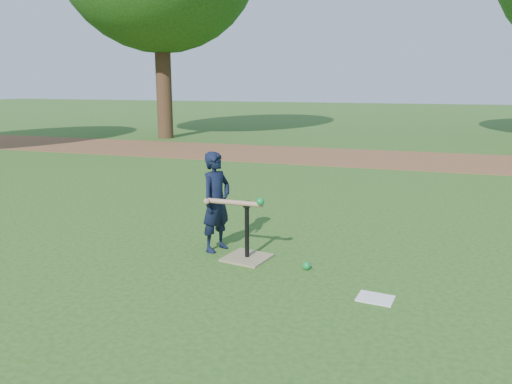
% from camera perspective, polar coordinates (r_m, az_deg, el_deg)
% --- Properties ---
extents(ground, '(80.00, 80.00, 0.00)m').
position_cam_1_polar(ground, '(5.37, -4.02, -7.19)').
color(ground, '#285116').
rests_on(ground, ground).
extents(dirt_strip, '(24.00, 3.00, 0.01)m').
position_cam_1_polar(dirt_strip, '(12.46, 9.06, 4.03)').
color(dirt_strip, brown).
rests_on(dirt_strip, ground).
extents(child, '(0.37, 0.46, 1.09)m').
position_cam_1_polar(child, '(5.38, -4.56, -1.12)').
color(child, black).
rests_on(child, ground).
extents(wiffle_ball_ground, '(0.08, 0.08, 0.08)m').
position_cam_1_polar(wiffle_ball_ground, '(4.97, 5.79, -8.39)').
color(wiffle_ball_ground, '#0C8A38').
rests_on(wiffle_ball_ground, ground).
extents(clipboard, '(0.33, 0.27, 0.01)m').
position_cam_1_polar(clipboard, '(4.45, 13.49, -11.74)').
color(clipboard, white).
rests_on(clipboard, ground).
extents(batting_tee, '(0.51, 0.51, 0.61)m').
position_cam_1_polar(batting_tee, '(5.21, -1.03, -6.48)').
color(batting_tee, '#90855B').
rests_on(batting_tee, ground).
extents(swing_action, '(0.65, 0.11, 0.11)m').
position_cam_1_polar(swing_action, '(5.07, -2.16, -1.18)').
color(swing_action, tan).
rests_on(swing_action, ground).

